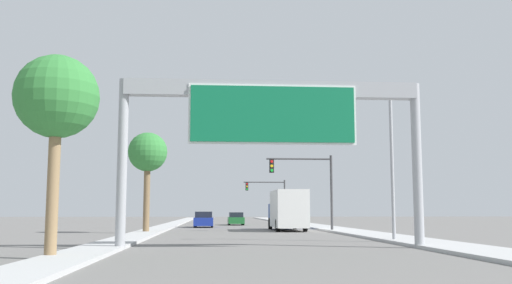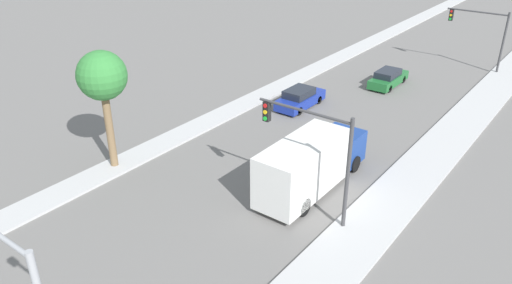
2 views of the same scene
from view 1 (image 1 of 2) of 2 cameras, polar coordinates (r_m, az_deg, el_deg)
The scene contains 11 objects.
sidewalk_right at distance 67.40m, azimuth 4.60°, elevation -8.18°, with size 3.00×120.00×0.15m.
median_strip_left at distance 66.77m, azimuth -8.36°, elevation -8.14°, with size 2.00×120.00×0.15m.
sign_gantry at distance 24.96m, azimuth 1.66°, elevation 2.83°, with size 13.33×0.73×7.30m.
car_near_right at distance 56.68m, azimuth -5.25°, elevation -7.77°, with size 1.87×4.64×1.53m.
car_far_center at distance 65.43m, azimuth -2.03°, elevation -7.70°, with size 1.77×4.74×1.44m.
truck_box_primary at distance 47.11m, azimuth 3.15°, elevation -6.84°, with size 2.44×8.60×3.25m.
traffic_light_near_intersection at distance 45.29m, azimuth 5.39°, elevation -3.69°, with size 5.26×0.32×5.99m.
traffic_light_mid_block at distance 74.99m, azimuth 1.45°, elevation -5.14°, with size 5.50×0.32×5.64m.
palm_tree_foreground at distance 20.98m, azimuth -19.30°, elevation 4.05°, with size 2.90×2.90×7.01m.
palm_tree_background at distance 42.21m, azimuth -10.78°, elevation -1.18°, with size 2.85×2.85×7.30m.
street_lamp_right at distance 30.94m, azimuth 12.95°, elevation -0.64°, with size 2.21×0.28×8.35m.
Camera 1 is at (-2.53, -6.59, 1.62)m, focal length 40.00 mm.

